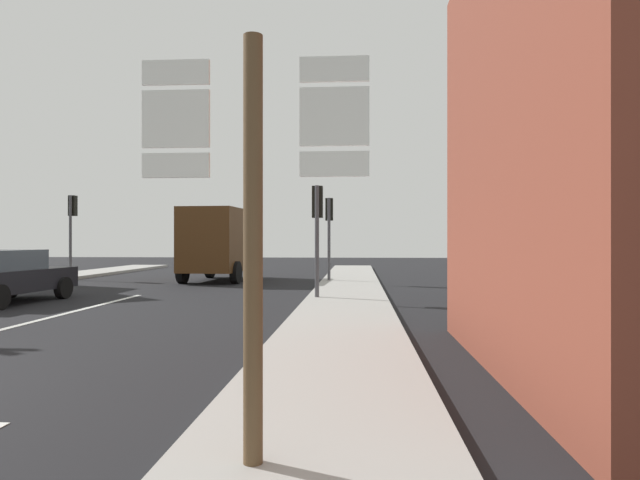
# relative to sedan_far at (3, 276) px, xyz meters

# --- Properties ---
(ground_plane) EXTENTS (80.00, 80.00, 0.00)m
(ground_plane) POSITION_rel_sedan_far_xyz_m (2.81, 0.48, -0.76)
(ground_plane) COLOR black
(sidewalk_right) EXTENTS (2.27, 44.00, 0.14)m
(sidewalk_right) POSITION_rel_sedan_far_xyz_m (9.37, -1.52, -0.69)
(sidewalk_right) COLOR #9E9B96
(sidewalk_right) RESTS_ON ground
(lane_centre_stripe) EXTENTS (0.16, 12.00, 0.01)m
(lane_centre_stripe) POSITION_rel_sedan_far_xyz_m (2.81, -3.52, -0.75)
(lane_centre_stripe) COLOR silver
(lane_centre_stripe) RESTS_ON ground
(sedan_far) EXTENTS (2.20, 4.31, 1.47)m
(sedan_far) POSITION_rel_sedan_far_xyz_m (0.00, 0.00, 0.00)
(sedan_far) COLOR black
(sedan_far) RESTS_ON ground
(delivery_truck) EXTENTS (2.73, 5.12, 3.05)m
(delivery_truck) POSITION_rel_sedan_far_xyz_m (3.84, 8.69, 0.89)
(delivery_truck) COLOR #4C2D14
(delivery_truck) RESTS_ON ground
(route_sign_post) EXTENTS (1.66, 0.14, 3.20)m
(route_sign_post) POSITION_rel_sedan_far_xyz_m (8.93, -10.50, 1.15)
(route_sign_post) COLOR brown
(route_sign_post) RESTS_ON ground
(traffic_light_far_right) EXTENTS (0.30, 0.49, 3.43)m
(traffic_light_far_right) POSITION_rel_sedan_far_xyz_m (8.54, 7.68, 1.78)
(traffic_light_far_right) COLOR #47474C
(traffic_light_far_right) RESTS_ON ground
(traffic_light_far_left) EXTENTS (0.30, 0.49, 3.71)m
(traffic_light_far_left) POSITION_rel_sedan_far_xyz_m (-2.91, 9.09, 1.99)
(traffic_light_far_left) COLOR #47474C
(traffic_light_far_left) RESTS_ON ground
(traffic_light_near_right) EXTENTS (0.30, 0.49, 3.27)m
(traffic_light_near_right) POSITION_rel_sedan_far_xyz_m (8.54, 1.15, 1.66)
(traffic_light_near_right) COLOR #47474C
(traffic_light_near_right) RESTS_ON ground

